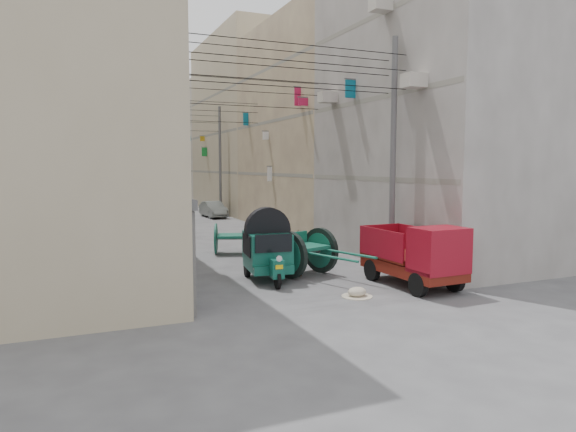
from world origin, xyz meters
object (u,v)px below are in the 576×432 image
auto_rickshaw (267,247)px  second_cart (233,238)px  feed_sack (357,292)px  horse (299,253)px  distant_car_white (170,215)px  mini_truck (420,258)px  tonga_cart (306,252)px  distant_car_green (149,201)px  distant_car_grey (213,209)px

auto_rickshaw → second_cart: 5.23m
feed_sack → horse: bearing=93.7°
distant_car_white → horse: bearing=84.2°
mini_truck → distant_car_white: 20.79m
second_cart → distant_car_white: (-0.45, 12.31, -0.11)m
horse → tonga_cart: bearing=114.8°
second_cart → auto_rickshaw: bearing=-74.9°
feed_sack → distant_car_green: size_ratio=0.13×
mini_truck → distant_car_white: (-3.86, 20.43, -0.35)m
mini_truck → distant_car_green: size_ratio=0.85×
distant_car_green → mini_truck: bearing=96.9°
distant_car_grey → auto_rickshaw: bearing=-102.5°
second_cart → horse: size_ratio=1.07×
mini_truck → second_cart: bearing=110.7°
auto_rickshaw → horse: 1.47m
tonga_cart → second_cart: (-1.03, 5.06, -0.12)m
horse → mini_truck: bearing=136.6°
tonga_cart → horse: 0.36m
mini_truck → distant_car_grey: 23.51m
horse → distant_car_white: (-1.40, 17.03, -0.13)m
distant_car_grey → distant_car_white: bearing=-142.4°
feed_sack → tonga_cart: bearing=92.6°
horse → distant_car_grey: size_ratio=0.49×
distant_car_grey → distant_car_green: (-3.06, 10.72, 0.02)m
distant_car_grey → feed_sack: bearing=-97.5°
auto_rickshaw → mini_truck: bearing=-30.1°
feed_sack → distant_car_white: distant_car_white is taller
distant_car_green → tonga_cart: bearing=93.1°
tonga_cart → feed_sack: (0.14, -3.15, -0.68)m
tonga_cart → horse: size_ratio=2.19×
tonga_cart → distant_car_green: bearing=72.2°
mini_truck → horse: mini_truck is taller
tonga_cart → second_cart: size_ratio=2.03×
mini_truck → horse: bearing=123.8°
horse → distant_car_grey: 20.23m
auto_rickshaw → distant_car_grey: bearing=87.5°
auto_rickshaw → distant_car_white: bearing=97.6°
auto_rickshaw → horse: size_ratio=1.56×
second_cart → distant_car_white: 12.31m
auto_rickshaw → tonga_cart: 1.46m
auto_rickshaw → mini_truck: size_ratio=0.75×
auto_rickshaw → feed_sack: size_ratio=4.81×
horse → auto_rickshaw: bearing=30.5°
tonga_cart → distant_car_grey: size_ratio=1.06×
auto_rickshaw → feed_sack: auto_rickshaw is taller
mini_truck → distant_car_grey: bearing=88.5°
mini_truck → feed_sack: mini_truck is taller
tonga_cart → mini_truck: (2.37, -3.06, 0.12)m
feed_sack → distant_car_white: bearing=94.5°
auto_rickshaw → distant_car_white: auto_rickshaw is taller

